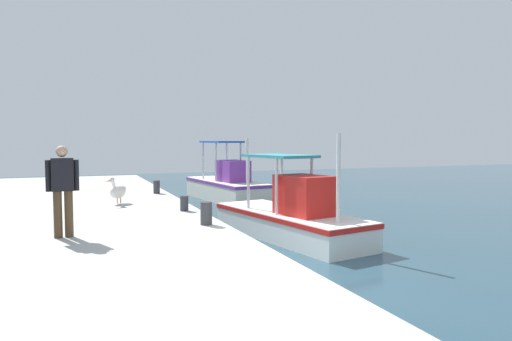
# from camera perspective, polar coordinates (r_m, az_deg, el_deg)

# --- Properties ---
(fishing_boat_nearest) EXTENTS (5.76, 2.41, 2.77)m
(fishing_boat_nearest) POSITION_cam_1_polar(r_m,az_deg,el_deg) (21.06, -3.55, -1.87)
(fishing_boat_nearest) COLOR silver
(fishing_boat_nearest) RESTS_ON ground
(fishing_boat_second) EXTENTS (5.54, 2.71, 2.86)m
(fishing_boat_second) POSITION_cam_1_polar(r_m,az_deg,el_deg) (12.98, 4.31, -5.64)
(fishing_boat_second) COLOR white
(fishing_boat_second) RESTS_ON ground
(pelican) EXTENTS (0.85, 0.79, 0.82)m
(pelican) POSITION_cam_1_polar(r_m,az_deg,el_deg) (14.66, -16.42, -2.33)
(pelican) COLOR tan
(pelican) RESTS_ON quay_pier
(fisherman_standing) EXTENTS (0.25, 0.61, 1.80)m
(fisherman_standing) POSITION_cam_1_polar(r_m,az_deg,el_deg) (9.91, -22.41, -1.84)
(fisherman_standing) COLOR #4C3823
(fisherman_standing) RESTS_ON quay_pier
(mooring_bollard_nearest) EXTENTS (0.23, 0.23, 0.47)m
(mooring_bollard_nearest) POSITION_cam_1_polar(r_m,az_deg,el_deg) (17.12, -11.97, -1.96)
(mooring_bollard_nearest) COLOR #333338
(mooring_bollard_nearest) RESTS_ON quay_pier
(mooring_bollard_second) EXTENTS (0.22, 0.22, 0.41)m
(mooring_bollard_second) POSITION_cam_1_polar(r_m,az_deg,el_deg) (12.82, -8.70, -3.96)
(mooring_bollard_second) COLOR #333338
(mooring_bollard_second) RESTS_ON quay_pier
(mooring_bollard_third) EXTENTS (0.26, 0.26, 0.52)m
(mooring_bollard_third) POSITION_cam_1_polar(r_m,az_deg,el_deg) (10.67, -6.06, -5.19)
(mooring_bollard_third) COLOR #333338
(mooring_bollard_third) RESTS_ON quay_pier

